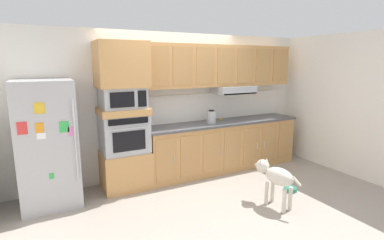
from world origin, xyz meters
The scene contains 17 objects.
ground_plane centered at (0.00, 0.00, 0.00)m, with size 9.60×9.60×0.00m, color #9E9389.
back_kitchen_wall centered at (0.00, 1.11, 1.25)m, with size 6.20×0.12×2.50m, color silver.
side_panel_right centered at (2.80, 0.00, 1.25)m, with size 0.12×7.10×2.50m, color white.
refrigerator centered at (-2.04, 0.68, 0.88)m, with size 0.76×0.73×1.76m.
oven_base_cabinet centered at (-0.96, 0.75, 0.30)m, with size 0.74×0.62×0.60m, color tan.
built_in_oven centered at (-0.96, 0.75, 0.90)m, with size 0.70×0.62×0.60m.
appliance_mid_shelf centered at (-0.96, 0.75, 1.25)m, with size 0.74×0.62×0.10m, color tan.
microwave centered at (-0.96, 0.75, 1.46)m, with size 0.64×0.54×0.32m.
appliance_upper_cabinet centered at (-0.96, 0.75, 1.96)m, with size 0.74×0.62×0.68m, color tan.
lower_cabinet_run centered at (0.91, 0.75, 0.44)m, with size 2.98×0.63×0.88m.
countertop_slab centered at (0.91, 0.75, 0.90)m, with size 3.02×0.64×0.04m, color #4C4C51.
backsplash_panel centered at (0.91, 1.04, 1.17)m, with size 3.02×0.02×0.50m, color white.
upper_cabinet_with_hood centered at (0.92, 0.87, 1.90)m, with size 2.98×0.48×0.88m.
screwdriver centered at (0.93, 0.86, 0.93)m, with size 0.16×0.17×0.03m.
electric_kettle centered at (0.61, 0.70, 1.03)m, with size 0.17×0.17×0.24m.
dog centered at (0.73, -0.83, 0.44)m, with size 0.30×0.79×0.63m.
dog_food_bowl centered at (1.29, -0.59, 0.03)m, with size 0.20×0.20×0.06m.
Camera 1 is at (-2.07, -3.71, 1.98)m, focal length 27.44 mm.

